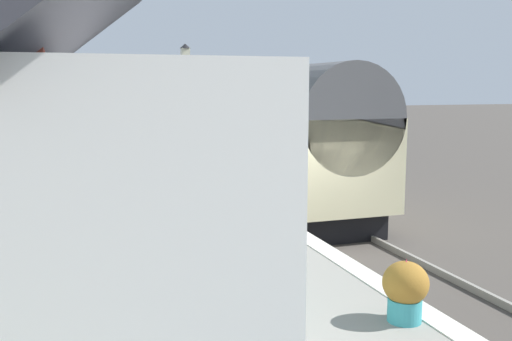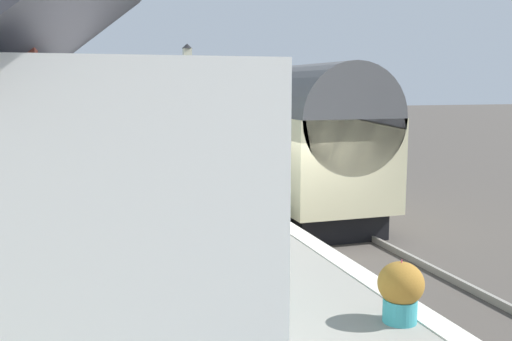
{
  "view_description": "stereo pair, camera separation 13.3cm",
  "coord_description": "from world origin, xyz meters",
  "px_view_note": "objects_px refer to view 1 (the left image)",
  "views": [
    {
      "loc": [
        -11.7,
        5.35,
        3.78
      ],
      "look_at": [
        -0.19,
        1.5,
        1.95
      ],
      "focal_mm": 40.11,
      "sensor_mm": 36.0,
      "label": 1
    },
    {
      "loc": [
        -11.74,
        5.22,
        3.78
      ],
      "look_at": [
        -0.19,
        1.5,
        1.95
      ],
      "focal_mm": 40.11,
      "sensor_mm": 36.0,
      "label": 2
    }
  ],
  "objects_px": {
    "planter_edge_far": "(101,143)",
    "station_sign_board": "(180,134)",
    "train": "(284,137)",
    "planter_edge_near": "(86,169)",
    "bench_near_building": "(136,179)",
    "planter_bench_right": "(405,289)",
    "station_building": "(30,191)",
    "lamp_post_platform": "(186,86)",
    "bench_by_lamp": "(122,150)",
    "planter_bench_left": "(104,187)"
  },
  "relations": [
    {
      "from": "bench_near_building",
      "to": "planter_edge_far",
      "type": "relative_size",
      "value": 1.5
    },
    {
      "from": "planter_bench_left",
      "to": "lamp_post_platform",
      "type": "xyz_separation_m",
      "value": [
        2.42,
        -2.61,
        2.49
      ]
    },
    {
      "from": "train",
      "to": "planter_edge_near",
      "type": "xyz_separation_m",
      "value": [
        1.67,
        5.71,
        -0.94
      ]
    },
    {
      "from": "bench_near_building",
      "to": "planter_bench_left",
      "type": "xyz_separation_m",
      "value": [
        0.13,
        0.78,
        -0.19
      ]
    },
    {
      "from": "station_building",
      "to": "station_sign_board",
      "type": "xyz_separation_m",
      "value": [
        12.13,
        -4.08,
        -0.43
      ]
    },
    {
      "from": "bench_near_building",
      "to": "station_sign_board",
      "type": "height_order",
      "value": "station_sign_board"
    },
    {
      "from": "planter_bench_right",
      "to": "lamp_post_platform",
      "type": "xyz_separation_m",
      "value": [
        11.32,
        0.31,
        2.37
      ]
    },
    {
      "from": "planter_edge_far",
      "to": "lamp_post_platform",
      "type": "distance_m",
      "value": 7.33
    },
    {
      "from": "bench_near_building",
      "to": "lamp_post_platform",
      "type": "xyz_separation_m",
      "value": [
        2.54,
        -1.83,
        2.3
      ]
    },
    {
      "from": "station_sign_board",
      "to": "station_building",
      "type": "bearing_deg",
      "value": 161.42
    },
    {
      "from": "bench_by_lamp",
      "to": "lamp_post_platform",
      "type": "relative_size",
      "value": 0.35
    },
    {
      "from": "bench_near_building",
      "to": "planter_edge_near",
      "type": "height_order",
      "value": "bench_near_building"
    },
    {
      "from": "train",
      "to": "planter_edge_far",
      "type": "height_order",
      "value": "train"
    },
    {
      "from": "bench_near_building",
      "to": "lamp_post_platform",
      "type": "bearing_deg",
      "value": -35.7
    },
    {
      "from": "planter_edge_far",
      "to": "station_sign_board",
      "type": "bearing_deg",
      "value": -152.56
    },
    {
      "from": "bench_near_building",
      "to": "planter_edge_near",
      "type": "relative_size",
      "value": 2.08
    },
    {
      "from": "station_building",
      "to": "planter_bench_right",
      "type": "bearing_deg",
      "value": -107.49
    },
    {
      "from": "bench_by_lamp",
      "to": "planter_edge_far",
      "type": "height_order",
      "value": "planter_edge_far"
    },
    {
      "from": "train",
      "to": "bench_by_lamp",
      "type": "xyz_separation_m",
      "value": [
        5.12,
        4.31,
        -0.79
      ]
    },
    {
      "from": "planter_bench_right",
      "to": "station_sign_board",
      "type": "distance_m",
      "value": 13.47
    },
    {
      "from": "lamp_post_platform",
      "to": "bench_near_building",
      "type": "bearing_deg",
      "value": 144.3
    },
    {
      "from": "station_building",
      "to": "planter_edge_near",
      "type": "bearing_deg",
      "value": -5.08
    },
    {
      "from": "planter_bench_left",
      "to": "lamp_post_platform",
      "type": "distance_m",
      "value": 4.35
    },
    {
      "from": "station_building",
      "to": "bench_by_lamp",
      "type": "bearing_deg",
      "value": -9.42
    },
    {
      "from": "bench_by_lamp",
      "to": "lamp_post_platform",
      "type": "xyz_separation_m",
      "value": [
        -4.2,
        -1.53,
        2.3
      ]
    },
    {
      "from": "train",
      "to": "bench_by_lamp",
      "type": "height_order",
      "value": "train"
    },
    {
      "from": "train",
      "to": "bench_near_building",
      "type": "relative_size",
      "value": 6.49
    },
    {
      "from": "bench_by_lamp",
      "to": "bench_near_building",
      "type": "relative_size",
      "value": 0.99
    },
    {
      "from": "planter_bench_right",
      "to": "planter_edge_near",
      "type": "height_order",
      "value": "planter_bench_right"
    },
    {
      "from": "bench_by_lamp",
      "to": "planter_bench_right",
      "type": "xyz_separation_m",
      "value": [
        -15.52,
        -1.83,
        -0.07
      ]
    },
    {
      "from": "planter_bench_left",
      "to": "station_sign_board",
      "type": "relative_size",
      "value": 0.6
    },
    {
      "from": "planter_bench_right",
      "to": "lamp_post_platform",
      "type": "distance_m",
      "value": 11.57
    },
    {
      "from": "planter_edge_far",
      "to": "planter_bench_left",
      "type": "bearing_deg",
      "value": 177.05
    },
    {
      "from": "planter_edge_far",
      "to": "planter_edge_near",
      "type": "xyz_separation_m",
      "value": [
        -5.88,
        0.79,
        -0.18
      ]
    },
    {
      "from": "planter_edge_far",
      "to": "station_sign_board",
      "type": "relative_size",
      "value": 0.6
    },
    {
      "from": "planter_bench_right",
      "to": "planter_bench_left",
      "type": "height_order",
      "value": "planter_bench_right"
    },
    {
      "from": "station_building",
      "to": "station_sign_board",
      "type": "relative_size",
      "value": 5.41
    },
    {
      "from": "planter_edge_near",
      "to": "bench_by_lamp",
      "type": "bearing_deg",
      "value": -22.1
    },
    {
      "from": "train",
      "to": "planter_edge_near",
      "type": "height_order",
      "value": "train"
    },
    {
      "from": "planter_bench_right",
      "to": "planter_bench_left",
      "type": "bearing_deg",
      "value": 18.14
    },
    {
      "from": "station_building",
      "to": "bench_near_building",
      "type": "xyz_separation_m",
      "value": [
        7.46,
        -2.06,
        -1.14
      ]
    },
    {
      "from": "planter_bench_left",
      "to": "planter_edge_far",
      "type": "xyz_separation_m",
      "value": [
        9.05,
        -0.47,
        0.22
      ]
    },
    {
      "from": "planter_bench_right",
      "to": "station_sign_board",
      "type": "bearing_deg",
      "value": 0.48
    },
    {
      "from": "planter_bench_left",
      "to": "planter_edge_near",
      "type": "xyz_separation_m",
      "value": [
        3.17,
        0.32,
        0.04
      ]
    },
    {
      "from": "planter_edge_near",
      "to": "lamp_post_platform",
      "type": "height_order",
      "value": "lamp_post_platform"
    },
    {
      "from": "station_building",
      "to": "planter_edge_near",
      "type": "xyz_separation_m",
      "value": [
        10.75,
        -0.96,
        -1.29
      ]
    },
    {
      "from": "train",
      "to": "lamp_post_platform",
      "type": "xyz_separation_m",
      "value": [
        0.92,
        2.78,
        1.51
      ]
    },
    {
      "from": "bench_near_building",
      "to": "train",
      "type": "bearing_deg",
      "value": -70.53
    },
    {
      "from": "lamp_post_platform",
      "to": "station_sign_board",
      "type": "xyz_separation_m",
      "value": [
        2.13,
        -0.19,
        -1.59
      ]
    },
    {
      "from": "planter_edge_far",
      "to": "station_sign_board",
      "type": "xyz_separation_m",
      "value": [
        -4.5,
        -2.34,
        0.68
      ]
    }
  ]
}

